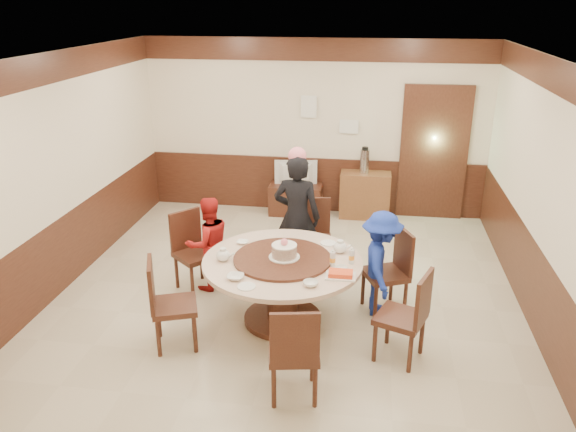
# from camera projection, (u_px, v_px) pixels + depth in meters

# --- Properties ---
(room) EXTENTS (6.00, 6.04, 2.84)m
(room) POSITION_uv_depth(u_px,v_px,m) (288.00, 212.00, 6.43)
(room) COLOR beige
(room) RESTS_ON ground
(banquet_table) EXTENTS (1.72, 1.72, 0.78)m
(banquet_table) POSITION_uv_depth(u_px,v_px,m) (282.00, 278.00, 6.08)
(banquet_table) COLOR #401F14
(banquet_table) RESTS_ON ground
(chair_0) EXTENTS (0.59, 0.58, 0.97)m
(chair_0) POSITION_uv_depth(u_px,v_px,m) (386.00, 286.00, 6.40)
(chair_0) COLOR #401F14
(chair_0) RESTS_ON ground
(chair_1) EXTENTS (0.50, 0.51, 0.97)m
(chair_1) POSITION_uv_depth(u_px,v_px,m) (314.00, 251.00, 7.27)
(chair_1) COLOR #401F14
(chair_1) RESTS_ON ground
(chair_2) EXTENTS (0.62, 0.62, 0.97)m
(chair_2) POSITION_uv_depth(u_px,v_px,m) (196.00, 265.00, 6.88)
(chair_2) COLOR #401F14
(chair_2) RESTS_ON ground
(chair_3) EXTENTS (0.57, 0.57, 0.97)m
(chair_3) POSITION_uv_depth(u_px,v_px,m) (173.00, 319.00, 5.74)
(chair_3) COLOR #401F14
(chair_3) RESTS_ON ground
(chair_4) EXTENTS (0.51, 0.52, 0.97)m
(chair_4) POSITION_uv_depth(u_px,v_px,m) (294.00, 367.00, 4.99)
(chair_4) COLOR #401F14
(chair_4) RESTS_ON ground
(chair_5) EXTENTS (0.58, 0.57, 0.97)m
(chair_5) POSITION_uv_depth(u_px,v_px,m) (401.00, 331.00, 5.52)
(chair_5) COLOR #401F14
(chair_5) RESTS_ON ground
(person_standing) EXTENTS (0.62, 0.44, 1.62)m
(person_standing) POSITION_uv_depth(u_px,v_px,m) (297.00, 217.00, 7.01)
(person_standing) COLOR black
(person_standing) RESTS_ON ground
(person_red) EXTENTS (0.73, 0.70, 1.18)m
(person_red) POSITION_uv_depth(u_px,v_px,m) (209.00, 244.00, 6.79)
(person_red) COLOR #B31917
(person_red) RESTS_ON ground
(person_blue) EXTENTS (0.51, 0.82, 1.22)m
(person_blue) POSITION_uv_depth(u_px,v_px,m) (381.00, 264.00, 6.22)
(person_blue) COLOR #182F9E
(person_blue) RESTS_ON ground
(birthday_cake) EXTENTS (0.33, 0.33, 0.22)m
(birthday_cake) POSITION_uv_depth(u_px,v_px,m) (284.00, 251.00, 5.97)
(birthday_cake) COLOR white
(birthday_cake) RESTS_ON banquet_table
(teapot_left) EXTENTS (0.17, 0.15, 0.13)m
(teapot_left) POSITION_uv_depth(u_px,v_px,m) (223.00, 255.00, 5.97)
(teapot_left) COLOR white
(teapot_left) RESTS_ON banquet_table
(teapot_right) EXTENTS (0.17, 0.15, 0.13)m
(teapot_right) POSITION_uv_depth(u_px,v_px,m) (340.00, 247.00, 6.16)
(teapot_right) COLOR white
(teapot_right) RESTS_ON banquet_table
(bowl_0) EXTENTS (0.13, 0.13, 0.03)m
(bowl_0) POSITION_uv_depth(u_px,v_px,m) (243.00, 242.00, 6.39)
(bowl_0) COLOR white
(bowl_0) RESTS_ON banquet_table
(bowl_1) EXTENTS (0.15, 0.15, 0.05)m
(bowl_1) POSITION_uv_depth(u_px,v_px,m) (311.00, 284.00, 5.46)
(bowl_1) COLOR white
(bowl_1) RESTS_ON banquet_table
(bowl_2) EXTENTS (0.17, 0.17, 0.04)m
(bowl_2) POSITION_uv_depth(u_px,v_px,m) (235.00, 277.00, 5.59)
(bowl_2) COLOR white
(bowl_2) RESTS_ON banquet_table
(bowl_3) EXTENTS (0.14, 0.14, 0.04)m
(bowl_3) POSITION_uv_depth(u_px,v_px,m) (341.00, 269.00, 5.75)
(bowl_3) COLOR white
(bowl_3) RESTS_ON banquet_table
(saucer_near) EXTENTS (0.18, 0.18, 0.01)m
(saucer_near) POSITION_uv_depth(u_px,v_px,m) (246.00, 287.00, 5.44)
(saucer_near) COLOR white
(saucer_near) RESTS_ON banquet_table
(saucer_far) EXTENTS (0.18, 0.18, 0.01)m
(saucer_far) POSITION_uv_depth(u_px,v_px,m) (328.00, 243.00, 6.40)
(saucer_far) COLOR white
(saucer_far) RESTS_ON banquet_table
(shrimp_platter) EXTENTS (0.30, 0.20, 0.06)m
(shrimp_platter) POSITION_uv_depth(u_px,v_px,m) (341.00, 275.00, 5.63)
(shrimp_platter) COLOR white
(shrimp_platter) RESTS_ON banquet_table
(bottle_0) EXTENTS (0.06, 0.06, 0.16)m
(bottle_0) POSITION_uv_depth(u_px,v_px,m) (333.00, 259.00, 5.84)
(bottle_0) COLOR white
(bottle_0) RESTS_ON banquet_table
(bottle_1) EXTENTS (0.06, 0.06, 0.16)m
(bottle_1) POSITION_uv_depth(u_px,v_px,m) (352.00, 257.00, 5.90)
(bottle_1) COLOR white
(bottle_1) RESTS_ON banquet_table
(tv_stand) EXTENTS (0.85, 0.45, 0.50)m
(tv_stand) POSITION_uv_depth(u_px,v_px,m) (296.00, 199.00, 9.29)
(tv_stand) COLOR #401F14
(tv_stand) RESTS_ON ground
(television) EXTENTS (0.70, 0.19, 0.40)m
(television) POSITION_uv_depth(u_px,v_px,m) (296.00, 173.00, 9.12)
(television) COLOR gray
(television) RESTS_ON tv_stand
(side_cabinet) EXTENTS (0.80, 0.40, 0.75)m
(side_cabinet) POSITION_uv_depth(u_px,v_px,m) (365.00, 195.00, 9.11)
(side_cabinet) COLOR brown
(side_cabinet) RESTS_ON ground
(thermos) EXTENTS (0.15, 0.15, 0.38)m
(thermos) POSITION_uv_depth(u_px,v_px,m) (364.00, 161.00, 8.91)
(thermos) COLOR silver
(thermos) RESTS_ON side_cabinet
(notice_left) EXTENTS (0.25, 0.00, 0.35)m
(notice_left) POSITION_uv_depth(u_px,v_px,m) (309.00, 107.00, 8.90)
(notice_left) COLOR white
(notice_left) RESTS_ON room
(notice_right) EXTENTS (0.30, 0.00, 0.22)m
(notice_right) POSITION_uv_depth(u_px,v_px,m) (349.00, 127.00, 8.92)
(notice_right) COLOR white
(notice_right) RESTS_ON room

